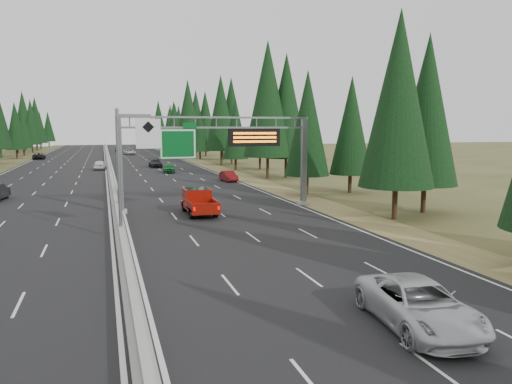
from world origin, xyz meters
TOP-DOWN VIEW (x-y plane):
  - road at (0.00, 80.00)m, footprint 32.00×260.00m
  - shoulder_right at (17.80, 80.00)m, footprint 3.60×260.00m
  - median_barrier at (0.00, 80.00)m, footprint 0.70×260.00m
  - sign_gantry at (8.92, 34.88)m, footprint 16.75×0.98m
  - hov_sign_pole at (0.58, 24.97)m, footprint 2.80×0.50m
  - tree_row_right at (21.92, 72.14)m, footprint 11.68×244.94m
  - silver_minivan at (9.33, 8.00)m, footprint 3.24×6.02m
  - red_pickup at (6.31, 33.25)m, footprint 2.16×6.04m
  - car_ahead_green at (8.78, 71.38)m, footprint 2.19×4.52m
  - car_ahead_dkred at (14.50, 56.10)m, footprint 1.69×4.16m
  - car_ahead_dkgrey at (7.85, 82.80)m, footprint 2.13×5.02m
  - car_ahead_white at (5.60, 126.69)m, footprint 3.06×5.69m
  - car_ahead_far at (3.45, 144.48)m, footprint 2.14×4.60m
  - car_onc_white at (-1.50, 80.29)m, footprint 2.17×4.69m
  - car_onc_far at (-14.50, 113.72)m, footprint 2.57×5.34m

SIDE VIEW (x-z plane):
  - shoulder_right at x=17.80m, z-range 0.00..0.06m
  - road at x=0.00m, z-range 0.00..0.08m
  - median_barrier at x=0.00m, z-range -0.01..0.84m
  - car_ahead_dkred at x=14.50m, z-range 0.08..1.42m
  - car_ahead_dkgrey at x=7.85m, z-range 0.08..1.53m
  - car_onc_far at x=-14.50m, z-range 0.08..1.55m
  - car_ahead_green at x=8.78m, z-range 0.08..1.57m
  - car_ahead_white at x=5.60m, z-range 0.08..1.60m
  - car_ahead_far at x=3.45m, z-range 0.08..1.60m
  - car_onc_white at x=-1.50m, z-range 0.08..1.64m
  - silver_minivan at x=9.33m, z-range 0.08..1.69m
  - red_pickup at x=6.31m, z-range 0.19..2.15m
  - hov_sign_pole at x=0.58m, z-range 0.72..8.72m
  - sign_gantry at x=8.92m, z-range 1.37..9.17m
  - tree_row_right at x=21.92m, z-range -0.08..18.66m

